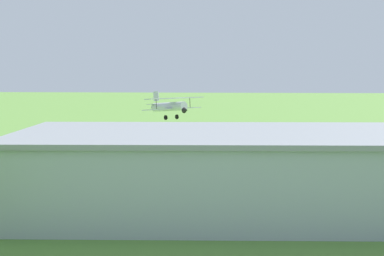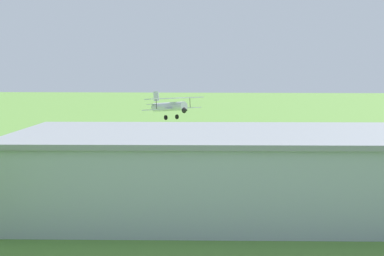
{
  "view_description": "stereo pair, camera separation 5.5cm",
  "coord_description": "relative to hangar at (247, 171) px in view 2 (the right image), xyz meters",
  "views": [
    {
      "loc": [
        -2.23,
        80.4,
        10.29
      ],
      "look_at": [
        3.25,
        11.92,
        3.73
      ],
      "focal_mm": 56.56,
      "sensor_mm": 36.0,
      "label": 1
    },
    {
      "loc": [
        -2.29,
        80.39,
        10.29
      ],
      "look_at": [
        3.25,
        11.92,
        3.73
      ],
      "focal_mm": 56.56,
      "sensor_mm": 36.0,
      "label": 2
    }
  ],
  "objects": [
    {
      "name": "ground_plane",
      "position": [
        2.81,
        -36.67,
        -2.94
      ],
      "size": [
        400.0,
        400.0,
        0.0
      ],
      "primitive_type": "plane",
      "color": "#568438"
    },
    {
      "name": "hangar",
      "position": [
        0.0,
        0.0,
        0.0
      ],
      "size": [
        34.64,
        18.07,
        5.87
      ],
      "color": "#99A3AD",
      "rests_on": "ground_plane"
    },
    {
      "name": "biplane",
      "position": [
        9.87,
        -36.11,
        2.64
      ],
      "size": [
        7.84,
        7.84,
        3.7
      ],
      "color": "silver"
    },
    {
      "name": "car_black",
      "position": [
        17.16,
        -12.7,
        -2.15
      ],
      "size": [
        2.25,
        4.51,
        1.51
      ],
      "color": "black",
      "rests_on": "ground_plane"
    },
    {
      "name": "car_yellow",
      "position": [
        23.19,
        -13.11,
        -2.11
      ],
      "size": [
        2.66,
        4.4,
        1.6
      ],
      "color": "gold",
      "rests_on": "ground_plane"
    },
    {
      "name": "person_by_parked_cars",
      "position": [
        10.13,
        -16.67,
        -2.09
      ],
      "size": [
        0.39,
        0.39,
        1.71
      ],
      "color": "orange",
      "rests_on": "ground_plane"
    },
    {
      "name": "person_at_fence_line",
      "position": [
        -1.34,
        -19.14,
        -2.13
      ],
      "size": [
        0.43,
        0.43,
        1.65
      ],
      "color": "navy",
      "rests_on": "ground_plane"
    },
    {
      "name": "person_beside_truck",
      "position": [
        7.93,
        -18.35,
        -2.06
      ],
      "size": [
        0.41,
        0.41,
        1.76
      ],
      "color": "#33723F",
      "rests_on": "ground_plane"
    }
  ]
}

